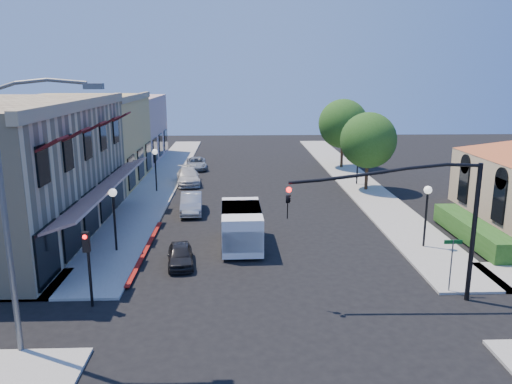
{
  "coord_description": "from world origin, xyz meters",
  "views": [
    {
      "loc": [
        -1.84,
        -18.01,
        9.57
      ],
      "look_at": [
        -0.76,
        10.98,
        2.6
      ],
      "focal_mm": 35.0,
      "sensor_mm": 36.0,
      "label": 1
    }
  ],
  "objects_px": {
    "street_tree_a": "(368,140)",
    "parked_car_d": "(196,163)",
    "lamppost_right_near": "(427,201)",
    "lamppost_left_far": "(155,159)",
    "lamppost_right_far": "(358,154)",
    "parked_car_c": "(188,176)",
    "street_tree_b": "(343,124)",
    "secondary_signal": "(88,255)",
    "street_name_sign": "(452,257)",
    "white_van": "(241,225)",
    "parked_car_a": "(180,255)",
    "lamppost_left_near": "(113,204)",
    "cobra_streetlight": "(15,207)",
    "parked_car_b": "(191,203)",
    "signal_mast_arm": "(425,209)"
  },
  "relations": [
    {
      "from": "street_tree_b",
      "to": "lamppost_right_far",
      "type": "xyz_separation_m",
      "value": [
        -0.3,
        -8.0,
        -1.81
      ]
    },
    {
      "from": "street_tree_a",
      "to": "parked_car_d",
      "type": "bearing_deg",
      "value": 146.01
    },
    {
      "from": "street_tree_a",
      "to": "parked_car_d",
      "type": "height_order",
      "value": "street_tree_a"
    },
    {
      "from": "lamppost_right_far",
      "to": "parked_car_c",
      "type": "bearing_deg",
      "value": 176.11
    },
    {
      "from": "parked_car_b",
      "to": "parked_car_d",
      "type": "height_order",
      "value": "parked_car_b"
    },
    {
      "from": "parked_car_b",
      "to": "parked_car_d",
      "type": "distance_m",
      "value": 16.26
    },
    {
      "from": "parked_car_d",
      "to": "secondary_signal",
      "type": "bearing_deg",
      "value": -99.75
    },
    {
      "from": "parked_car_c",
      "to": "white_van",
      "type": "bearing_deg",
      "value": -82.29
    },
    {
      "from": "lamppost_left_far",
      "to": "lamppost_right_far",
      "type": "distance_m",
      "value": 17.12
    },
    {
      "from": "street_name_sign",
      "to": "lamppost_right_far",
      "type": "height_order",
      "value": "lamppost_right_far"
    },
    {
      "from": "street_tree_a",
      "to": "secondary_signal",
      "type": "height_order",
      "value": "street_tree_a"
    },
    {
      "from": "lamppost_left_far",
      "to": "lamppost_right_far",
      "type": "height_order",
      "value": "same"
    },
    {
      "from": "cobra_streetlight",
      "to": "parked_car_d",
      "type": "distance_m",
      "value": 34.46
    },
    {
      "from": "street_tree_a",
      "to": "lamppost_right_near",
      "type": "distance_m",
      "value": 14.08
    },
    {
      "from": "signal_mast_arm",
      "to": "white_van",
      "type": "distance_m",
      "value": 10.76
    },
    {
      "from": "street_name_sign",
      "to": "lamppost_left_near",
      "type": "relative_size",
      "value": 0.7
    },
    {
      "from": "street_name_sign",
      "to": "parked_car_c",
      "type": "height_order",
      "value": "street_name_sign"
    },
    {
      "from": "white_van",
      "to": "parked_car_c",
      "type": "bearing_deg",
      "value": 105.55
    },
    {
      "from": "street_tree_a",
      "to": "parked_car_c",
      "type": "relative_size",
      "value": 1.37
    },
    {
      "from": "lamppost_left_near",
      "to": "parked_car_d",
      "type": "xyz_separation_m",
      "value": [
        2.47,
        24.0,
        -2.15
      ]
    },
    {
      "from": "cobra_streetlight",
      "to": "street_tree_b",
      "type": "bearing_deg",
      "value": 62.17
    },
    {
      "from": "street_tree_b",
      "to": "secondary_signal",
      "type": "relative_size",
      "value": 2.11
    },
    {
      "from": "lamppost_right_near",
      "to": "white_van",
      "type": "distance_m",
      "value": 10.28
    },
    {
      "from": "lamppost_right_far",
      "to": "parked_car_d",
      "type": "height_order",
      "value": "lamppost_right_far"
    },
    {
      "from": "parked_car_c",
      "to": "street_tree_b",
      "type": "bearing_deg",
      "value": 17.18
    },
    {
      "from": "signal_mast_arm",
      "to": "parked_car_a",
      "type": "height_order",
      "value": "signal_mast_arm"
    },
    {
      "from": "cobra_streetlight",
      "to": "lamppost_right_near",
      "type": "relative_size",
      "value": 2.61
    },
    {
      "from": "street_tree_a",
      "to": "parked_car_b",
      "type": "xyz_separation_m",
      "value": [
        -13.9,
        -6.23,
        -3.51
      ]
    },
    {
      "from": "street_tree_b",
      "to": "parked_car_b",
      "type": "xyz_separation_m",
      "value": [
        -13.9,
        -16.23,
        -3.86
      ]
    },
    {
      "from": "parked_car_c",
      "to": "lamppost_right_far",
      "type": "bearing_deg",
      "value": -11.73
    },
    {
      "from": "parked_car_a",
      "to": "lamppost_left_near",
      "type": "bearing_deg",
      "value": 144.59
    },
    {
      "from": "street_tree_a",
      "to": "secondary_signal",
      "type": "xyz_separation_m",
      "value": [
        -16.8,
        -20.59,
        -1.88
      ]
    },
    {
      "from": "white_van",
      "to": "parked_car_d",
      "type": "xyz_separation_m",
      "value": [
        -4.37,
        23.32,
        -0.7
      ]
    },
    {
      "from": "lamppost_right_near",
      "to": "parked_car_d",
      "type": "relative_size",
      "value": 0.84
    },
    {
      "from": "cobra_streetlight",
      "to": "lamppost_left_near",
      "type": "height_order",
      "value": "cobra_streetlight"
    },
    {
      "from": "cobra_streetlight",
      "to": "parked_car_c",
      "type": "bearing_deg",
      "value": 83.77
    },
    {
      "from": "signal_mast_arm",
      "to": "parked_car_a",
      "type": "xyz_separation_m",
      "value": [
        -10.66,
        4.5,
        -3.55
      ]
    },
    {
      "from": "cobra_streetlight",
      "to": "parked_car_d",
      "type": "relative_size",
      "value": 2.2
    },
    {
      "from": "white_van",
      "to": "parked_car_c",
      "type": "distance_m",
      "value": 16.95
    },
    {
      "from": "lamppost_left_far",
      "to": "secondary_signal",
      "type": "bearing_deg",
      "value": -88.61
    },
    {
      "from": "lamppost_left_far",
      "to": "parked_car_b",
      "type": "relative_size",
      "value": 0.86
    },
    {
      "from": "lamppost_left_near",
      "to": "parked_car_c",
      "type": "relative_size",
      "value": 0.75
    },
    {
      "from": "parked_car_c",
      "to": "parked_car_d",
      "type": "height_order",
      "value": "parked_car_c"
    },
    {
      "from": "street_tree_b",
      "to": "street_name_sign",
      "type": "bearing_deg",
      "value": -92.5
    },
    {
      "from": "lamppost_left_far",
      "to": "parked_car_d",
      "type": "height_order",
      "value": "lamppost_left_far"
    },
    {
      "from": "white_van",
      "to": "parked_car_d",
      "type": "relative_size",
      "value": 1.2
    },
    {
      "from": "street_tree_b",
      "to": "white_van",
      "type": "height_order",
      "value": "street_tree_b"
    },
    {
      "from": "lamppost_left_near",
      "to": "white_van",
      "type": "distance_m",
      "value": 7.03
    },
    {
      "from": "signal_mast_arm",
      "to": "parked_car_d",
      "type": "bearing_deg",
      "value": 111.29
    },
    {
      "from": "lamppost_right_near",
      "to": "parked_car_d",
      "type": "bearing_deg",
      "value": 121.2
    }
  ]
}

